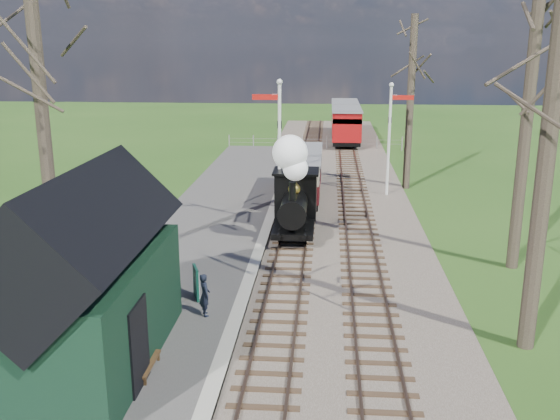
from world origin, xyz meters
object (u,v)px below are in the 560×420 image
Objects in this scene: semaphore_near at (278,144)px; locomotive at (294,192)px; red_carriage_a at (346,125)px; sign_board at (196,283)px; red_carriage_b at (345,117)px; bench at (142,358)px; person at (205,295)px; coach at (301,173)px; semaphore_far at (391,131)px; station_shed at (85,282)px.

semaphore_near is 2.31m from locomotive.
red_carriage_a is 30.09m from sign_board.
semaphore_near reaches higher than locomotive.
red_carriage_b is 39.89m from bench.
red_carriage_a is 31.15m from person.
coach is at bearing 80.63° from semaphore_near.
locomotive is at bearing 75.02° from bench.
semaphore_near is 1.15× the size of red_carriage_a.
semaphore_far is 1.06× the size of red_carriage_a.
sign_board is at bearing -102.66° from semaphore_near.
bench is at bearing -111.72° from semaphore_far.
semaphore_near reaches higher than person.
red_carriage_b is (3.37, 27.11, -2.05)m from semaphore_near.
coach is 6.72× the size of sign_board.
station_shed is 5.11× the size of person.
red_carriage_a reaches higher than person.
semaphore_far is 4.35× the size of bench.
red_carriage_a is at bearing 83.52° from locomotive.
bench is (1.35, -0.38, -1.72)m from station_shed.
person is (-1.31, -9.18, -2.81)m from semaphore_near.
red_carriage_a is 5.41× the size of sign_board.
red_carriage_a reaches higher than coach.
coach reaches higher than bench.
station_shed reaches higher than coach.
red_carriage_b is 5.41× the size of sign_board.
locomotive is (-4.39, -7.40, -1.40)m from semaphore_far.
semaphore_near reaches higher than sign_board.
locomotive is 0.62× the size of coach.
coach is at bearing -32.71° from person.
semaphore_far is 5.73× the size of sign_board.
station_shed is 1.50× the size of locomotive.
bench is (-2.95, -17.04, -0.88)m from coach.
person reaches higher than bench.
sign_board is at bearing -116.35° from semaphore_far.
semaphore_far reaches higher than red_carriage_a.
station_shed reaches higher than person.
person is at bearing -98.56° from coach.
semaphore_far is at bearing 17.05° from coach.
semaphore_near is 0.93× the size of coach.
locomotive is at bearing 67.99° from station_shed.
station_shed is 2.21m from bench.
semaphore_far is 1.06× the size of red_carriage_b.
red_carriage_b is 36.59m from person.
sign_board is 1.26m from person.
locomotive is 8.13m from person.
semaphore_far reaches higher than bench.
station_shed is 1.10× the size of semaphore_far.
semaphore_far reaches higher than sign_board.
semaphore_far is 15.87m from sign_board.
red_carriage_b reaches higher than bench.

